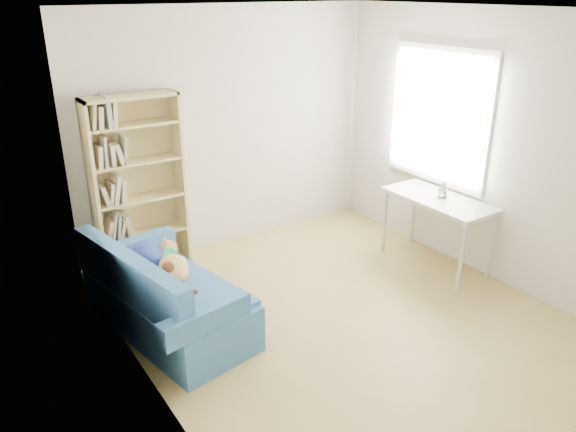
# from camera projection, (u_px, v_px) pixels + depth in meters

# --- Properties ---
(ground) EXTENTS (4.00, 4.00, 0.00)m
(ground) POSITION_uv_depth(u_px,v_px,m) (340.00, 315.00, 5.07)
(ground) COLOR #9E8447
(ground) RESTS_ON ground
(room_shell) EXTENTS (3.54, 4.04, 2.62)m
(room_shell) POSITION_uv_depth(u_px,v_px,m) (354.00, 136.00, 4.52)
(room_shell) COLOR silver
(room_shell) RESTS_ON ground
(sofa) EXTENTS (1.04, 1.74, 0.79)m
(sofa) POSITION_uv_depth(u_px,v_px,m) (164.00, 298.00, 4.76)
(sofa) COLOR #27578D
(sofa) RESTS_ON ground
(bookshelf) EXTENTS (0.91, 0.28, 1.82)m
(bookshelf) POSITION_uv_depth(u_px,v_px,m) (139.00, 193.00, 5.60)
(bookshelf) COLOR tan
(bookshelf) RESTS_ON ground
(desk) EXTENTS (0.54, 1.17, 0.75)m
(desk) POSITION_uv_depth(u_px,v_px,m) (438.00, 205.00, 5.76)
(desk) COLOR silver
(desk) RESTS_ON ground
(pen_cup) EXTENTS (0.09, 0.09, 0.17)m
(pen_cup) POSITION_uv_depth(u_px,v_px,m) (443.00, 191.00, 5.72)
(pen_cup) COLOR white
(pen_cup) RESTS_ON desk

